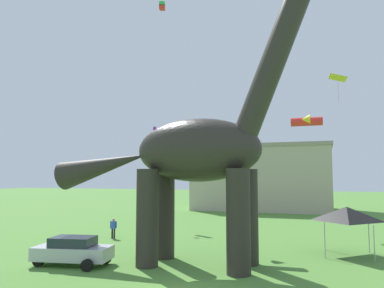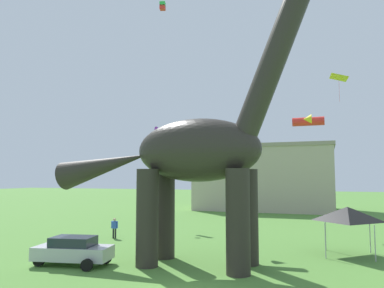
{
  "view_description": "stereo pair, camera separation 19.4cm",
  "coord_description": "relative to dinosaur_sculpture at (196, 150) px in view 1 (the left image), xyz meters",
  "views": [
    {
      "loc": [
        5.55,
        -14.48,
        4.86
      ],
      "look_at": [
        -1.61,
        5.85,
        6.76
      ],
      "focal_mm": 34.94,
      "sensor_mm": 36.0,
      "label": 1
    },
    {
      "loc": [
        5.73,
        -14.42,
        4.86
      ],
      "look_at": [
        -1.61,
        5.85,
        6.76
      ],
      "focal_mm": 34.94,
      "sensor_mm": 36.0,
      "label": 2
    }
  ],
  "objects": [
    {
      "name": "kite_trailing",
      "position": [
        -0.68,
        5.78,
        1.04
      ],
      "size": [
        2.59,
        2.21,
        0.75
      ],
      "color": "orange"
    },
    {
      "name": "person_near_flyer",
      "position": [
        -9.12,
        6.36,
        -5.41
      ],
      "size": [
        0.59,
        0.26,
        1.59
      ],
      "rotation": [
        0.0,
        0.0,
        3.1
      ],
      "color": "black",
      "rests_on": "ground_plane"
    },
    {
      "name": "kite_far_left",
      "position": [
        -9.42,
        15.61,
        3.46
      ],
      "size": [
        1.59,
        1.63,
        0.46
      ],
      "color": "#287AE5"
    },
    {
      "name": "kite_apex",
      "position": [
        5.39,
        16.18,
        3.68
      ],
      "size": [
        2.88,
        2.41,
        0.85
      ],
      "color": "red"
    },
    {
      "name": "kite_high_right",
      "position": [
        7.88,
        7.56,
        5.38
      ],
      "size": [
        1.25,
        1.62,
        1.92
      ],
      "color": "yellow"
    },
    {
      "name": "festival_canopy_tent",
      "position": [
        8.05,
        5.68,
        -3.82
      ],
      "size": [
        3.15,
        3.15,
        3.0
      ],
      "color": "#B2B2B7",
      "rests_on": "ground_plane"
    },
    {
      "name": "parked_sedan_left",
      "position": [
        -6.48,
        -2.23,
        -5.56
      ],
      "size": [
        4.46,
        2.54,
        1.55
      ],
      "rotation": [
        0.0,
        0.0,
        0.19
      ],
      "color": "#B7B7BC",
      "rests_on": "ground_plane"
    },
    {
      "name": "background_building_block",
      "position": [
        -1.93,
        37.08,
        -1.6
      ],
      "size": [
        19.92,
        11.86,
        9.52
      ],
      "color": "#B7A893",
      "rests_on": "ground_plane"
    },
    {
      "name": "dinosaur_sculpture",
      "position": [
        0.0,
        0.0,
        0.0
      ],
      "size": [
        16.85,
        3.57,
        17.61
      ],
      "rotation": [
        0.0,
        0.0,
        0.44
      ],
      "color": "#2D2823",
      "rests_on": "ground_plane"
    },
    {
      "name": "kite_high_left",
      "position": [
        -3.49,
        2.91,
        10.32
      ],
      "size": [
        0.46,
        0.46,
        0.53
      ],
      "color": "green"
    }
  ]
}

